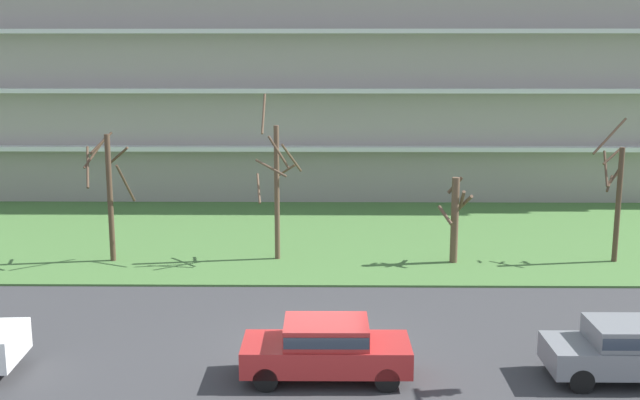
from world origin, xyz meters
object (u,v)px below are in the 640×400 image
tree_right (616,195)px  sedan_gray_near_left (632,348)px  tree_center (455,218)px  tree_far_left (109,190)px  sedan_red_center_left (326,347)px  tree_left (276,185)px

tree_right → sedan_gray_near_left: bearing=-107.9°
tree_right → sedan_gray_near_left: (-3.72, -11.52, -1.95)m
tree_center → sedan_gray_near_left: size_ratio=0.82×
tree_far_left → sedan_red_center_left: bearing=-52.0°
tree_far_left → sedan_red_center_left: size_ratio=1.21×
tree_far_left → tree_right: size_ratio=0.91×
tree_center → sedan_gray_near_left: tree_center is taller
tree_right → sedan_red_center_left: size_ratio=1.33×
tree_left → sedan_red_center_left: bearing=-79.9°
tree_center → tree_left: bearing=176.7°
sedan_gray_near_left → sedan_red_center_left: 7.98m
tree_far_left → tree_left: bearing=2.6°
sedan_gray_near_left → tree_far_left: bearing=146.0°
tree_center → sedan_red_center_left: (-5.17, -11.23, -1.07)m
tree_far_left → sedan_gray_near_left: 20.41m
tree_left → sedan_gray_near_left: (10.06, -11.65, -2.33)m
sedan_red_center_left → tree_far_left: bearing=127.6°
tree_left → tree_right: (13.78, -0.13, -0.38)m
tree_far_left → tree_right: (20.55, 0.18, -0.19)m
tree_far_left → tree_right: bearing=0.5°
tree_right → sedan_gray_near_left: size_ratio=1.34×
tree_far_left → sedan_red_center_left: 14.54m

